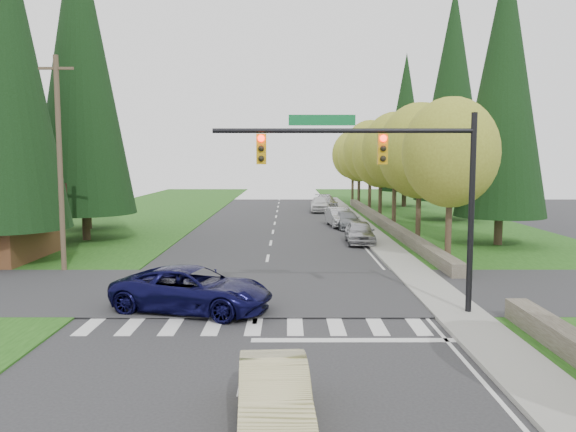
{
  "coord_description": "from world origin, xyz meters",
  "views": [
    {
      "loc": [
        1.07,
        -14.11,
        5.26
      ],
      "look_at": [
        1.08,
        10.27,
        2.8
      ],
      "focal_mm": 35.0,
      "sensor_mm": 36.0,
      "label": 1
    }
  ],
  "objects_px": {
    "parked_car_d": "(320,204)",
    "parked_car_e": "(326,202)",
    "parked_car_b": "(347,220)",
    "parked_car_a": "(360,232)",
    "parked_car_c": "(339,217)",
    "sedan_champagne": "(274,396)",
    "suv_navy": "(193,289)"
  },
  "relations": [
    {
      "from": "parked_car_d",
      "to": "sedan_champagne",
      "type": "bearing_deg",
      "value": -91.82
    },
    {
      "from": "parked_car_a",
      "to": "parked_car_c",
      "type": "xyz_separation_m",
      "value": [
        -0.44,
        9.04,
        0.02
      ]
    },
    {
      "from": "parked_car_d",
      "to": "suv_navy",
      "type": "bearing_deg",
      "value": -97.41
    },
    {
      "from": "sedan_champagne",
      "to": "parked_car_d",
      "type": "distance_m",
      "value": 45.84
    },
    {
      "from": "sedan_champagne",
      "to": "parked_car_c",
      "type": "distance_m",
      "value": 33.62
    },
    {
      "from": "parked_car_a",
      "to": "parked_car_d",
      "type": "height_order",
      "value": "parked_car_d"
    },
    {
      "from": "sedan_champagne",
      "to": "parked_car_e",
      "type": "relative_size",
      "value": 0.8
    },
    {
      "from": "suv_navy",
      "to": "parked_car_d",
      "type": "height_order",
      "value": "parked_car_d"
    },
    {
      "from": "parked_car_a",
      "to": "parked_car_d",
      "type": "relative_size",
      "value": 0.91
    },
    {
      "from": "parked_car_e",
      "to": "suv_navy",
      "type": "bearing_deg",
      "value": -106.13
    },
    {
      "from": "parked_car_a",
      "to": "parked_car_d",
      "type": "bearing_deg",
      "value": 95.23
    },
    {
      "from": "parked_car_a",
      "to": "parked_car_b",
      "type": "xyz_separation_m",
      "value": [
        0.0,
        7.8,
        -0.08
      ]
    },
    {
      "from": "parked_car_d",
      "to": "parked_car_e",
      "type": "xyz_separation_m",
      "value": [
        0.88,
        4.47,
        -0.08
      ]
    },
    {
      "from": "parked_car_a",
      "to": "parked_car_c",
      "type": "distance_m",
      "value": 9.05
    },
    {
      "from": "sedan_champagne",
      "to": "parked_car_b",
      "type": "height_order",
      "value": "parked_car_b"
    },
    {
      "from": "parked_car_b",
      "to": "parked_car_c",
      "type": "height_order",
      "value": "parked_car_c"
    },
    {
      "from": "sedan_champagne",
      "to": "parked_car_a",
      "type": "xyz_separation_m",
      "value": [
        4.8,
        24.3,
        0.08
      ]
    },
    {
      "from": "sedan_champagne",
      "to": "suv_navy",
      "type": "bearing_deg",
      "value": 105.62
    },
    {
      "from": "suv_navy",
      "to": "parked_car_a",
      "type": "bearing_deg",
      "value": -10.69
    },
    {
      "from": "sedan_champagne",
      "to": "parked_car_a",
      "type": "distance_m",
      "value": 24.77
    },
    {
      "from": "sedan_champagne",
      "to": "suv_navy",
      "type": "height_order",
      "value": "suv_navy"
    },
    {
      "from": "sedan_champagne",
      "to": "suv_navy",
      "type": "distance_m",
      "value": 9.06
    },
    {
      "from": "parked_car_b",
      "to": "parked_car_d",
      "type": "height_order",
      "value": "parked_car_d"
    },
    {
      "from": "suv_navy",
      "to": "parked_car_c",
      "type": "distance_m",
      "value": 25.87
    },
    {
      "from": "suv_navy",
      "to": "parked_car_e",
      "type": "distance_m",
      "value": 42.29
    },
    {
      "from": "parked_car_c",
      "to": "parked_car_a",
      "type": "bearing_deg",
      "value": -93.56
    },
    {
      "from": "parked_car_b",
      "to": "parked_car_d",
      "type": "bearing_deg",
      "value": 87.88
    },
    {
      "from": "sedan_champagne",
      "to": "parked_car_e",
      "type": "bearing_deg",
      "value": 81.09
    },
    {
      "from": "parked_car_a",
      "to": "parked_car_c",
      "type": "relative_size",
      "value": 0.94
    },
    {
      "from": "parked_car_d",
      "to": "parked_car_e",
      "type": "height_order",
      "value": "parked_car_d"
    },
    {
      "from": "parked_car_c",
      "to": "parked_car_b",
      "type": "bearing_deg",
      "value": -76.74
    },
    {
      "from": "sedan_champagne",
      "to": "suv_navy",
      "type": "relative_size",
      "value": 0.71
    }
  ]
}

